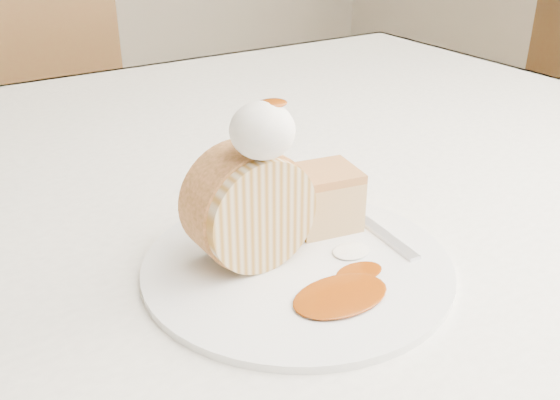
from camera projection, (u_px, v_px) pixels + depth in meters
table at (162, 247)px, 0.71m from camera, size 1.40×0.90×0.75m
chair_far at (1, 132)px, 1.33m from camera, size 0.57×0.57×0.98m
chair_end at (536, 136)px, 1.43m from camera, size 0.54×0.54×0.90m
plate at (297, 265)px, 0.50m from camera, size 0.29×0.29×0.01m
roulade_slice at (249, 207)px, 0.48m from camera, size 0.09×0.05×0.09m
cake_chunk at (324, 201)px, 0.54m from camera, size 0.06×0.06×0.05m
whipped_cream at (262, 131)px, 0.44m from camera, size 0.05×0.05×0.04m
caramel_drizzle at (272, 96)px, 0.44m from camera, size 0.02×0.02×0.01m
caramel_pool at (341, 295)px, 0.45m from camera, size 0.08×0.06×0.00m
fork at (378, 230)px, 0.54m from camera, size 0.03×0.15×0.00m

